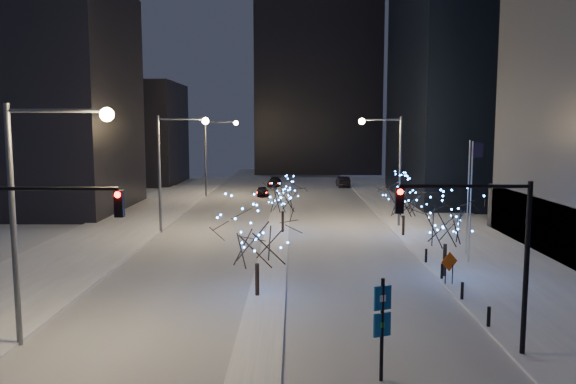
{
  "coord_description": "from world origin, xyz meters",
  "views": [
    {
      "loc": [
        1.44,
        -20.42,
        9.07
      ],
      "look_at": [
        1.08,
        14.49,
        5.0
      ],
      "focal_mm": 35.0,
      "sensor_mm": 36.0,
      "label": 1
    }
  ],
  "objects_px": {
    "street_lamp_w_far": "(214,147)",
    "holiday_tree_plaza_near": "(446,218)",
    "street_lamp_w_mid": "(171,157)",
    "holiday_tree_plaza_far": "(404,197)",
    "construction_sign": "(449,265)",
    "car_far": "(275,182)",
    "holiday_tree_median_far": "(283,195)",
    "car_near": "(263,191)",
    "holiday_tree_median_near": "(257,232)",
    "street_lamp_w_near": "(37,191)",
    "traffic_signal_east": "(487,239)",
    "traffic_signal_west": "(29,243)",
    "car_mid": "(343,182)",
    "wayfinding_sign": "(382,319)",
    "street_lamp_east": "(390,156)"
  },
  "relations": [
    {
      "from": "car_mid",
      "to": "holiday_tree_median_near",
      "type": "bearing_deg",
      "value": 77.91
    },
    {
      "from": "holiday_tree_median_near",
      "to": "holiday_tree_median_far",
      "type": "distance_m",
      "value": 18.17
    },
    {
      "from": "street_lamp_w_near",
      "to": "construction_sign",
      "type": "relative_size",
      "value": 5.37
    },
    {
      "from": "street_lamp_w_far",
      "to": "construction_sign",
      "type": "distance_m",
      "value": 45.7
    },
    {
      "from": "construction_sign",
      "to": "holiday_tree_median_near",
      "type": "bearing_deg",
      "value": 167.56
    },
    {
      "from": "car_far",
      "to": "holiday_tree_median_near",
      "type": "relative_size",
      "value": 0.84
    },
    {
      "from": "street_lamp_w_mid",
      "to": "holiday_tree_plaza_far",
      "type": "relative_size",
      "value": 1.97
    },
    {
      "from": "holiday_tree_median_far",
      "to": "construction_sign",
      "type": "bearing_deg",
      "value": -58.27
    },
    {
      "from": "street_lamp_w_mid",
      "to": "car_far",
      "type": "relative_size",
      "value": 2.14
    },
    {
      "from": "car_far",
      "to": "construction_sign",
      "type": "xyz_separation_m",
      "value": [
        11.8,
        -53.62,
        0.59
      ]
    },
    {
      "from": "street_lamp_w_near",
      "to": "holiday_tree_plaza_near",
      "type": "height_order",
      "value": "street_lamp_w_near"
    },
    {
      "from": "car_near",
      "to": "car_far",
      "type": "height_order",
      "value": "car_far"
    },
    {
      "from": "holiday_tree_median_far",
      "to": "holiday_tree_median_near",
      "type": "bearing_deg",
      "value": -93.16
    },
    {
      "from": "traffic_signal_east",
      "to": "car_near",
      "type": "xyz_separation_m",
      "value": [
        -11.61,
        51.67,
        -4.13
      ]
    },
    {
      "from": "car_far",
      "to": "construction_sign",
      "type": "height_order",
      "value": "construction_sign"
    },
    {
      "from": "wayfinding_sign",
      "to": "traffic_signal_east",
      "type": "bearing_deg",
      "value": 3.4
    },
    {
      "from": "street_lamp_east",
      "to": "car_far",
      "type": "bearing_deg",
      "value": 108.56
    },
    {
      "from": "car_far",
      "to": "traffic_signal_east",
      "type": "bearing_deg",
      "value": -77.06
    },
    {
      "from": "street_lamp_w_far",
      "to": "car_near",
      "type": "relative_size",
      "value": 2.69
    },
    {
      "from": "traffic_signal_east",
      "to": "holiday_tree_plaza_near",
      "type": "height_order",
      "value": "traffic_signal_east"
    },
    {
      "from": "street_lamp_east",
      "to": "street_lamp_w_near",
      "type": "bearing_deg",
      "value": -124.19
    },
    {
      "from": "street_lamp_w_far",
      "to": "traffic_signal_east",
      "type": "relative_size",
      "value": 1.43
    },
    {
      "from": "car_mid",
      "to": "wayfinding_sign",
      "type": "distance_m",
      "value": 65.73
    },
    {
      "from": "traffic_signal_east",
      "to": "construction_sign",
      "type": "xyz_separation_m",
      "value": [
        1.36,
        9.88,
        -3.49
      ]
    },
    {
      "from": "holiday_tree_plaza_near",
      "to": "holiday_tree_plaza_far",
      "type": "height_order",
      "value": "holiday_tree_plaza_near"
    },
    {
      "from": "street_lamp_w_near",
      "to": "traffic_signal_east",
      "type": "xyz_separation_m",
      "value": [
        17.88,
        -1.0,
        -1.74
      ]
    },
    {
      "from": "car_far",
      "to": "holiday_tree_median_far",
      "type": "distance_m",
      "value": 37.91
    },
    {
      "from": "holiday_tree_median_far",
      "to": "street_lamp_w_far",
      "type": "bearing_deg",
      "value": 110.48
    },
    {
      "from": "holiday_tree_plaza_near",
      "to": "car_near",
      "type": "bearing_deg",
      "value": 108.18
    },
    {
      "from": "street_lamp_w_far",
      "to": "wayfinding_sign",
      "type": "distance_m",
      "value": 55.06
    },
    {
      "from": "street_lamp_w_near",
      "to": "holiday_tree_median_far",
      "type": "bearing_deg",
      "value": 69.11
    },
    {
      "from": "holiday_tree_median_near",
      "to": "street_lamp_w_near",
      "type": "bearing_deg",
      "value": -142.0
    },
    {
      "from": "street_lamp_w_near",
      "to": "street_lamp_w_mid",
      "type": "distance_m",
      "value": 25.0
    },
    {
      "from": "street_lamp_w_near",
      "to": "wayfinding_sign",
      "type": "height_order",
      "value": "street_lamp_w_near"
    },
    {
      "from": "traffic_signal_east",
      "to": "holiday_tree_plaza_far",
      "type": "relative_size",
      "value": 1.38
    },
    {
      "from": "street_lamp_w_near",
      "to": "street_lamp_w_mid",
      "type": "height_order",
      "value": "same"
    },
    {
      "from": "street_lamp_w_far",
      "to": "traffic_signal_east",
      "type": "xyz_separation_m",
      "value": [
        17.88,
        -51.0,
        -1.74
      ]
    },
    {
      "from": "traffic_signal_west",
      "to": "car_mid",
      "type": "height_order",
      "value": "traffic_signal_west"
    },
    {
      "from": "street_lamp_w_far",
      "to": "car_near",
      "type": "distance_m",
      "value": 8.61
    },
    {
      "from": "traffic_signal_east",
      "to": "car_mid",
      "type": "bearing_deg",
      "value": 90.04
    },
    {
      "from": "car_mid",
      "to": "holiday_tree_plaza_near",
      "type": "relative_size",
      "value": 0.88
    },
    {
      "from": "street_lamp_w_far",
      "to": "holiday_tree_plaza_near",
      "type": "bearing_deg",
      "value": -63.75
    },
    {
      "from": "car_far",
      "to": "holiday_tree_plaza_near",
      "type": "xyz_separation_m",
      "value": [
        12.0,
        -51.91,
        3.01
      ]
    },
    {
      "from": "holiday_tree_plaza_near",
      "to": "construction_sign",
      "type": "relative_size",
      "value": 2.93
    },
    {
      "from": "holiday_tree_median_far",
      "to": "wayfinding_sign",
      "type": "distance_m",
      "value": 28.25
    },
    {
      "from": "holiday_tree_plaza_far",
      "to": "wayfinding_sign",
      "type": "relative_size",
      "value": 1.34
    },
    {
      "from": "holiday_tree_plaza_far",
      "to": "holiday_tree_plaza_near",
      "type": "bearing_deg",
      "value": -90.0
    },
    {
      "from": "street_lamp_w_near",
      "to": "street_lamp_east",
      "type": "xyz_separation_m",
      "value": [
        19.02,
        28.0,
        -0.05
      ]
    },
    {
      "from": "street_lamp_w_near",
      "to": "street_lamp_w_mid",
      "type": "relative_size",
      "value": 1.0
    },
    {
      "from": "car_mid",
      "to": "construction_sign",
      "type": "height_order",
      "value": "construction_sign"
    }
  ]
}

